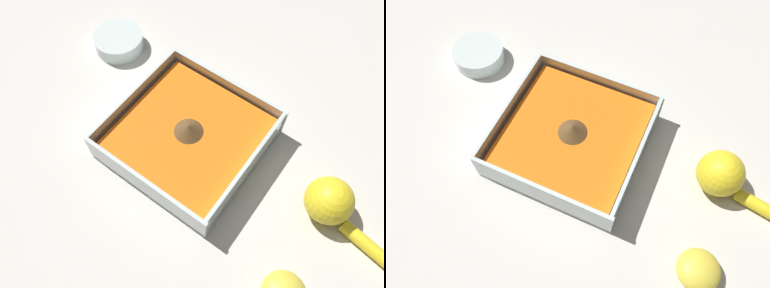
% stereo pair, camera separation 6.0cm
% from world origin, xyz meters
% --- Properties ---
extents(ground_plane, '(4.00, 4.00, 0.00)m').
position_xyz_m(ground_plane, '(0.00, 0.00, 0.00)').
color(ground_plane, beige).
extents(square_dish, '(0.23, 0.23, 0.06)m').
position_xyz_m(square_dish, '(0.00, 0.01, 0.02)').
color(square_dish, silver).
rests_on(square_dish, ground_plane).
extents(spice_bowl, '(0.10, 0.10, 0.03)m').
position_xyz_m(spice_bowl, '(0.24, -0.08, 0.01)').
color(spice_bowl, silver).
rests_on(spice_bowl, ground_plane).
extents(lemon_squeezer, '(0.19, 0.07, 0.07)m').
position_xyz_m(lemon_squeezer, '(-0.25, -0.02, 0.03)').
color(lemon_squeezer, yellow).
rests_on(lemon_squeezer, ground_plane).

